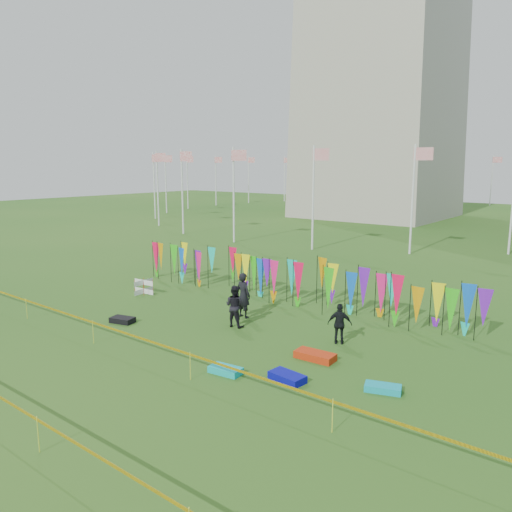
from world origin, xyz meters
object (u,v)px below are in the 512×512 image
Objects in this scene: person_left at (243,295)px; kite_bag_blue at (287,377)px; box_kite at (144,287)px; kite_bag_teal at (383,388)px; kite_bag_turquoise at (226,370)px; kite_bag_red at (315,356)px; person_mid at (235,306)px; person_right at (340,324)px; kite_bag_black at (122,320)px.

kite_bag_blue is at bearing 145.74° from person_left.
kite_bag_teal is (14.43, -2.95, -0.27)m from box_kite.
box_kite is at bearing 168.45° from kite_bag_teal.
kite_bag_teal is (4.49, 1.89, -0.01)m from kite_bag_turquoise.
kite_bag_red is (4.98, -2.16, -0.86)m from person_left.
person_mid is 1.66× the size of kite_bag_teal.
box_kite is 0.37× the size of person_left.
kite_bag_black is at bearing -2.43° from person_right.
kite_bag_turquoise is (-1.54, -4.62, -0.66)m from person_right.
kite_bag_black is at bearing 51.06° from person_left.
kite_bag_black is at bearing -169.51° from kite_bag_red.
person_left is 1.14× the size of person_mid.
kite_bag_red is (4.46, -0.98, -0.74)m from person_mid.
person_left is 8.45m from kite_bag_teal.
person_left is 1.44× the size of kite_bag_red.
person_right reaches higher than kite_bag_turquoise.
kite_bag_turquoise is 1.01× the size of kite_bag_teal.
kite_bag_turquoise is at bearing 128.59° from person_left.
kite_bag_blue is 1.14× the size of kite_bag_black.
person_mid is 4.45m from person_right.
person_left is 6.02m from kite_bag_turquoise.
box_kite is 4.78m from kite_bag_black.
person_right is 1.45× the size of kite_bag_turquoise.
box_kite is at bearing 169.81° from kite_bag_red.
person_right is 3.93m from kite_bag_blue.
box_kite reaches higher than kite_bag_teal.
person_right is 1.97m from kite_bag_red.
person_mid is at bearing 167.56° from kite_bag_red.
person_right is 4.91m from kite_bag_turquoise.
kite_bag_teal is (2.86, -0.87, -0.03)m from kite_bag_red.
kite_bag_turquoise reaches higher than kite_bag_teal.
person_right is 4.07m from kite_bag_teal.
person_left is 4.90m from person_right.
person_mid is at bearing 32.32° from kite_bag_black.
kite_bag_blue is 8.75m from kite_bag_black.
kite_bag_red is at bearing 163.11° from kite_bag_teal.
person_left reaches higher than kite_bag_black.
person_right reaches higher than box_kite.
kite_bag_red is 1.39× the size of kite_bag_black.
kite_bag_turquoise is (3.35, -4.93, -0.88)m from person_left.
kite_bag_red is (11.58, -2.08, -0.24)m from box_kite.
person_right reaches higher than kite_bag_black.
person_left is at bearing 156.51° from kite_bag_red.
kite_bag_red is (1.63, 2.76, 0.02)m from kite_bag_turquoise.
kite_bag_red is 2.99m from kite_bag_teal.
person_left reaches higher than person_mid.
person_mid reaches higher than kite_bag_turquoise.
kite_bag_black is at bearing 177.16° from kite_bag_blue.
kite_bag_teal is at bearing 3.56° from kite_bag_black.
kite_bag_turquoise is at bearing -120.54° from kite_bag_red.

